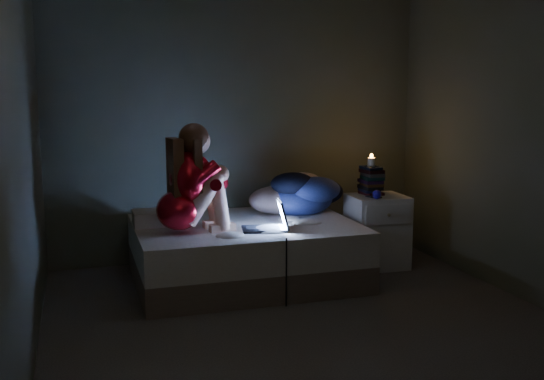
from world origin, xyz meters
name	(u,v)px	position (x,y,z in m)	size (l,w,h in m)	color
floor	(307,325)	(0.00, 0.00, -0.01)	(3.60, 3.80, 0.02)	#373331
wall_back	(239,124)	(0.00, 1.91, 1.30)	(3.60, 0.02, 2.60)	#49533C
wall_front	(484,179)	(0.00, -1.91, 1.30)	(3.60, 0.02, 2.60)	#49533C
wall_left	(21,148)	(-1.81, 0.00, 1.30)	(0.02, 3.80, 2.60)	#49533C
wall_right	(533,134)	(1.81, 0.00, 1.30)	(0.02, 3.80, 2.60)	#49533C
bed	(245,252)	(-0.16, 1.10, 0.25)	(1.85, 1.39, 0.51)	#B9B3A9
pillow	(158,217)	(-0.87, 1.27, 0.57)	(0.41, 0.29, 0.12)	silver
woman	(178,179)	(-0.75, 0.89, 0.95)	(0.54, 0.35, 0.87)	maroon
laptop	(264,215)	(-0.08, 0.79, 0.64)	(0.36, 0.26, 0.26)	black
clothes_pile	(299,191)	(0.43, 1.39, 0.71)	(0.67, 0.54, 0.40)	navy
nightstand	(377,231)	(1.12, 1.17, 0.33)	(0.50, 0.45, 0.67)	silver
book_stack	(371,181)	(1.09, 1.25, 0.80)	(0.19, 0.25, 0.26)	black
candle	(371,163)	(1.09, 1.25, 0.97)	(0.07, 0.07, 0.08)	beige
phone	(374,197)	(1.04, 1.09, 0.67)	(0.07, 0.14, 0.01)	black
blue_orb	(378,195)	(1.04, 1.01, 0.71)	(0.08, 0.08, 0.08)	#180F97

